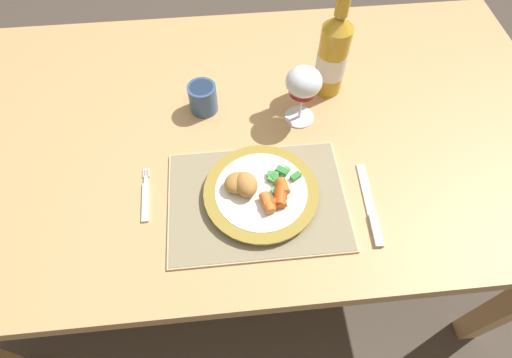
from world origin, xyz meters
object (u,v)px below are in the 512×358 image
at_px(table_knife, 371,211).
at_px(wine_glass, 304,84).
at_px(drinking_cup, 203,97).
at_px(fork, 146,198).
at_px(dinner_plate, 261,193).
at_px(bottle, 333,54).
at_px(dining_table, 241,146).

relative_size(table_knife, wine_glass, 1.34).
bearing_deg(drinking_cup, table_knife, -44.00).
bearing_deg(wine_glass, table_knife, -68.44).
bearing_deg(fork, dinner_plate, -4.53).
relative_size(wine_glass, bottle, 0.51).
height_order(dinner_plate, table_knife, dinner_plate).
distance_m(dinner_plate, bottle, 0.38).
bearing_deg(table_knife, fork, 170.63).
xyz_separation_m(table_knife, wine_glass, (-0.11, 0.27, 0.11)).
bearing_deg(drinking_cup, bottle, 7.27).
height_order(dinner_plate, wine_glass, wine_glass).
bearing_deg(drinking_cup, wine_glass, -12.95).
distance_m(dinner_plate, wine_glass, 0.26).
height_order(fork, wine_glass, wine_glass).
distance_m(table_knife, drinking_cup, 0.47).
bearing_deg(wine_glass, bottle, 47.34).
height_order(table_knife, wine_glass, wine_glass).
distance_m(dinner_plate, fork, 0.25).
bearing_deg(bottle, drinking_cup, -172.73).
bearing_deg(drinking_cup, dinner_plate, -67.12).
distance_m(dinner_plate, table_knife, 0.23).
height_order(dining_table, wine_glass, wine_glass).
distance_m(table_knife, bottle, 0.38).
relative_size(dinner_plate, table_knife, 1.21).
xyz_separation_m(wine_glass, bottle, (0.09, 0.09, -0.00)).
bearing_deg(table_knife, dining_table, 134.15).
bearing_deg(dinner_plate, table_knife, -14.50).
bearing_deg(dining_table, wine_glass, 4.08).
height_order(dinner_plate, drinking_cup, drinking_cup).
distance_m(dining_table, bottle, 0.32).
bearing_deg(dinner_plate, dining_table, 98.47).
bearing_deg(drinking_cup, fork, -117.96).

